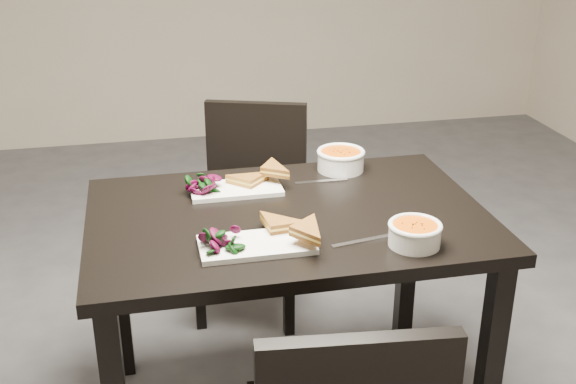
% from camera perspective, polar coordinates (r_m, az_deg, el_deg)
% --- Properties ---
extents(ground, '(5.00, 5.00, 0.00)m').
position_cam_1_polar(ground, '(2.95, -0.77, -11.00)').
color(ground, '#47474C').
rests_on(ground, ground).
extents(table, '(1.20, 0.80, 0.75)m').
position_cam_1_polar(table, '(2.20, -0.00, -4.03)').
color(table, black).
rests_on(table, ground).
extents(chair_far, '(0.53, 0.53, 0.85)m').
position_cam_1_polar(chair_far, '(2.95, -2.83, -0.28)').
color(chair_far, black).
rests_on(chair_far, ground).
extents(plate_near, '(0.31, 0.16, 0.02)m').
position_cam_1_polar(plate_near, '(1.96, -2.53, -4.24)').
color(plate_near, white).
rests_on(plate_near, table).
extents(sandwich_near, '(0.17, 0.13, 0.05)m').
position_cam_1_polar(sandwich_near, '(1.97, -0.75, -3.00)').
color(sandwich_near, '#A26B22').
rests_on(sandwich_near, plate_near).
extents(salad_near, '(0.10, 0.09, 0.04)m').
position_cam_1_polar(salad_near, '(1.93, -5.47, -3.74)').
color(salad_near, black).
rests_on(salad_near, plate_near).
extents(soup_bowl_near, '(0.15, 0.15, 0.07)m').
position_cam_1_polar(soup_bowl_near, '(1.99, 10.10, -3.22)').
color(soup_bowl_near, white).
rests_on(soup_bowl_near, table).
extents(cutlery_near, '(0.18, 0.05, 0.00)m').
position_cam_1_polar(cutlery_near, '(2.00, 5.88, -3.92)').
color(cutlery_near, silver).
rests_on(cutlery_near, table).
extents(plate_far, '(0.29, 0.15, 0.01)m').
position_cam_1_polar(plate_far, '(2.32, -4.18, 0.22)').
color(plate_far, white).
rests_on(plate_far, table).
extents(sandwich_far, '(0.18, 0.18, 0.05)m').
position_cam_1_polar(sandwich_far, '(2.30, -2.55, 0.93)').
color(sandwich_far, '#A26B22').
rests_on(sandwich_far, plate_far).
extents(salad_far, '(0.09, 0.08, 0.04)m').
position_cam_1_polar(salad_far, '(2.30, -6.67, 0.65)').
color(salad_far, black).
rests_on(salad_far, plate_far).
extents(soup_bowl_far, '(0.17, 0.17, 0.07)m').
position_cam_1_polar(soup_bowl_far, '(2.48, 4.23, 2.67)').
color(soup_bowl_far, white).
rests_on(soup_bowl_far, table).
extents(cutlery_far, '(0.18, 0.02, 0.00)m').
position_cam_1_polar(cutlery_far, '(2.39, 2.68, 0.86)').
color(cutlery_far, silver).
rests_on(cutlery_far, table).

